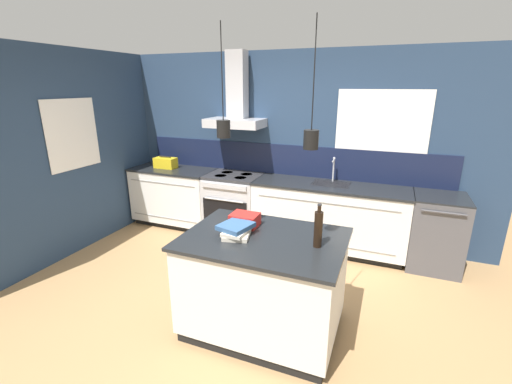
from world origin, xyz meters
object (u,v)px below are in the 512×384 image
Objects in this scene: oven_range at (234,205)px; bottle_on_island at (318,229)px; dishwasher at (436,232)px; yellow_toolbox at (166,163)px; red_supply_box at (245,220)px; book_stack at (236,230)px.

bottle_on_island reaches higher than oven_range.
oven_range and dishwasher have the same top height.
yellow_toolbox is at bearing 146.58° from bottle_on_island.
red_supply_box is at bearing -38.72° from yellow_toolbox.
book_stack is 0.97× the size of yellow_toolbox.
dishwasher is at bearing -0.00° from yellow_toolbox.
yellow_toolbox is at bearing 180.00° from dishwasher.
book_stack is at bearing -133.21° from dishwasher.
bottle_on_island is at bearing 4.37° from book_stack.
book_stack is at bearing -42.09° from yellow_toolbox.
oven_range is 2.52× the size of bottle_on_island.
oven_range is 3.65× the size of red_supply_box.
oven_range is 2.69m from dishwasher.
bottle_on_island is 0.70m from book_stack.
oven_range is 1.95m from red_supply_box.
red_supply_box is 0.73× the size of yellow_toolbox.
oven_range is at bearing -0.21° from yellow_toolbox.
book_stack is (-1.77, -1.88, 0.51)m from dishwasher.
book_stack is at bearing -175.63° from bottle_on_island.
book_stack reaches higher than oven_range.
red_supply_box is at bearing 95.45° from book_stack.
red_supply_box reaches higher than oven_range.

